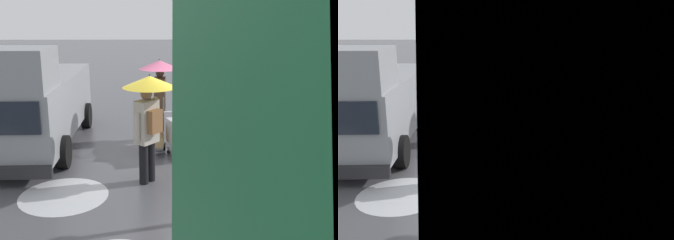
% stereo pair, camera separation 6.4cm
% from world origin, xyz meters
% --- Properties ---
extents(ground_plane, '(90.00, 90.00, 0.00)m').
position_xyz_m(ground_plane, '(0.00, 0.00, 0.00)').
color(ground_plane, '#4C4C51').
extents(slush_patch_mid_street, '(1.63, 1.63, 0.01)m').
position_xyz_m(slush_patch_mid_street, '(2.01, 1.64, 0.00)').
color(slush_patch_mid_street, silver).
rests_on(slush_patch_mid_street, ground).
extents(cargo_van_parked_right, '(2.27, 5.37, 2.60)m').
position_xyz_m(cargo_van_parked_right, '(3.31, -1.12, 1.18)').
color(cargo_van_parked_right, gray).
rests_on(cargo_van_parked_right, ground).
extents(shopping_cart_vendor, '(0.77, 0.95, 1.04)m').
position_xyz_m(shopping_cart_vendor, '(-0.28, -0.39, 0.57)').
color(shopping_cart_vendor, '#B2B2B7').
rests_on(shopping_cart_vendor, ground).
extents(hand_dolly_boxes, '(0.55, 0.73, 1.32)m').
position_xyz_m(hand_dolly_boxes, '(0.37, -0.59, 0.46)').
color(hand_dolly_boxes, '#515156').
rests_on(hand_dolly_boxes, ground).
extents(pedestrian_pink_side, '(1.04, 1.04, 2.15)m').
position_xyz_m(pedestrian_pink_side, '(0.44, 1.00, 1.57)').
color(pedestrian_pink_side, black).
rests_on(pedestrian_pink_side, ground).
extents(pedestrian_black_side, '(1.04, 1.04, 2.15)m').
position_xyz_m(pedestrian_black_side, '(-1.55, -1.62, 1.58)').
color(pedestrian_black_side, black).
rests_on(pedestrian_black_side, ground).
extents(pedestrian_white_side, '(1.04, 1.04, 2.15)m').
position_xyz_m(pedestrian_white_side, '(0.21, -1.71, 1.58)').
color(pedestrian_white_side, black).
rests_on(pedestrian_white_side, ground).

